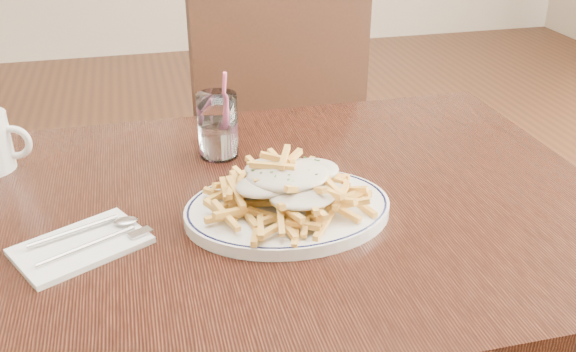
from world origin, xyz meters
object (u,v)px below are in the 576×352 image
object	(u,v)px
loaded_fries	(288,182)
water_glass	(218,129)
fries_plate	(288,209)
table	(251,244)
chair_far	(270,133)

from	to	relation	value
loaded_fries	water_glass	distance (m)	0.26
fries_plate	loaded_fries	bearing A→B (deg)	63.43
table	fries_plate	distance (m)	0.12
table	water_glass	size ratio (longest dim) A/B	7.38
table	loaded_fries	world-z (taller)	loaded_fries
water_glass	loaded_fries	bearing A→B (deg)	-73.70
fries_plate	loaded_fries	size ratio (longest dim) A/B	1.64
fries_plate	chair_far	bearing A→B (deg)	79.94
fries_plate	water_glass	size ratio (longest dim) A/B	2.38
chair_far	fries_plate	bearing A→B (deg)	-100.06
water_glass	chair_far	bearing A→B (deg)	68.08
chair_far	water_glass	bearing A→B (deg)	-111.92
chair_far	loaded_fries	xyz separation A→B (m)	(-0.14, -0.76, 0.25)
chair_far	loaded_fries	bearing A→B (deg)	-100.06
table	fries_plate	xyz separation A→B (m)	(0.05, -0.05, 0.09)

